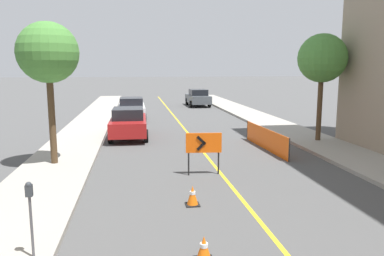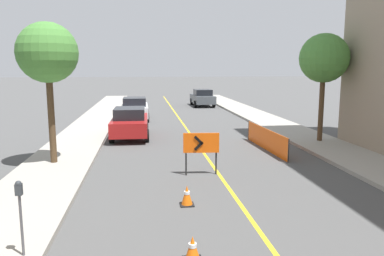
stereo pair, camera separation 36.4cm
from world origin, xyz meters
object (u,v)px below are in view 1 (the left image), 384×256
object	(u,v)px
parked_car_curb_near	(128,123)
parked_car_curb_far	(198,98)
parked_car_curb_mid	(132,109)
traffic_cone_farthest	(193,196)
parking_meter_near_curb	(30,205)
street_tree_left_near	(48,54)
arrow_barricade_primary	(204,145)
street_tree_right_near	(322,59)
traffic_cone_fifth	(204,249)

from	to	relation	value
parked_car_curb_near	parked_car_curb_far	world-z (taller)	same
parked_car_curb_mid	traffic_cone_farthest	bearing A→B (deg)	-84.53
parked_car_curb_far	parking_meter_near_curb	distance (m)	29.16
traffic_cone_farthest	parked_car_curb_mid	bearing A→B (deg)	95.84
parked_car_curb_mid	street_tree_left_near	world-z (taller)	street_tree_left_near
parked_car_curb_near	arrow_barricade_primary	bearing A→B (deg)	-69.11
traffic_cone_farthest	street_tree_left_near	world-z (taller)	street_tree_left_near
parked_car_curb_far	parking_meter_near_curb	xyz separation A→B (m)	(-7.88, -28.07, 0.37)
parking_meter_near_curb	street_tree_right_near	size ratio (longest dim) A/B	0.29
parked_car_curb_near	street_tree_left_near	bearing A→B (deg)	-115.44
traffic_cone_farthest	street_tree_left_near	distance (m)	7.55
parked_car_curb_far	parking_meter_near_curb	size ratio (longest dim) A/B	2.95
traffic_cone_farthest	arrow_barricade_primary	distance (m)	3.02
parking_meter_near_curb	parked_car_curb_near	bearing A→B (deg)	82.80
traffic_cone_fifth	arrow_barricade_primary	bearing A→B (deg)	79.60
parked_car_curb_far	arrow_barricade_primary	bearing A→B (deg)	-100.41
parked_car_curb_near	parking_meter_near_curb	bearing A→B (deg)	-96.34
traffic_cone_fifth	street_tree_right_near	xyz separation A→B (m)	(7.59, 10.31, 3.80)
parking_meter_near_curb	arrow_barricade_primary	bearing A→B (deg)	51.70
traffic_cone_fifth	parking_meter_near_curb	bearing A→B (deg)	173.23
traffic_cone_farthest	traffic_cone_fifth	bearing A→B (deg)	-94.59
traffic_cone_farthest	street_tree_right_near	size ratio (longest dim) A/B	0.11
parked_car_curb_mid	traffic_cone_fifth	bearing A→B (deg)	-86.08
arrow_barricade_primary	parked_car_curb_near	xyz separation A→B (m)	(-2.64, 7.25, -0.26)
parked_car_curb_far	street_tree_left_near	xyz separation A→B (m)	(-8.95, -20.83, 3.34)
street_tree_left_near	street_tree_right_near	xyz separation A→B (m)	(11.84, 2.69, -0.09)
traffic_cone_farthest	street_tree_left_near	xyz separation A→B (m)	(-4.48, 4.68, 3.87)
traffic_cone_farthest	parked_car_curb_near	xyz separation A→B (m)	(-1.82, 10.05, 0.53)
parked_car_curb_far	street_tree_right_near	xyz separation A→B (m)	(2.89, -18.14, 3.25)
traffic_cone_farthest	parked_car_curb_mid	xyz separation A→B (m)	(-1.71, 16.72, 0.53)
street_tree_right_near	arrow_barricade_primary	bearing A→B (deg)	-145.07
parked_car_curb_far	street_tree_right_near	bearing A→B (deg)	-82.23
parking_meter_near_curb	traffic_cone_fifth	bearing A→B (deg)	-6.77
traffic_cone_fifth	arrow_barricade_primary	xyz separation A→B (m)	(1.05, 5.74, 0.81)
parked_car_curb_mid	arrow_barricade_primary	bearing A→B (deg)	-80.08
parked_car_curb_near	street_tree_right_near	distance (m)	10.10
traffic_cone_fifth	parked_car_curb_far	distance (m)	28.84
parked_car_curb_near	parked_car_curb_far	bearing A→B (deg)	68.71
parking_meter_near_curb	street_tree_right_near	world-z (taller)	street_tree_right_near
traffic_cone_farthest	parking_meter_near_curb	size ratio (longest dim) A/B	0.37
traffic_cone_fifth	arrow_barricade_primary	world-z (taller)	arrow_barricade_primary
parked_car_curb_mid	street_tree_left_near	bearing A→B (deg)	-103.32
street_tree_right_near	parked_car_curb_far	bearing A→B (deg)	99.05
arrow_barricade_primary	street_tree_left_near	distance (m)	6.41
parking_meter_near_curb	street_tree_right_near	bearing A→B (deg)	42.67
traffic_cone_farthest	street_tree_right_near	xyz separation A→B (m)	(7.36, 7.37, 3.79)
parked_car_curb_near	street_tree_right_near	bearing A→B (deg)	-15.44
parked_car_curb_near	parked_car_curb_far	distance (m)	16.68
arrow_barricade_primary	street_tree_left_near	bearing A→B (deg)	165.39
traffic_cone_farthest	parked_car_curb_far	xyz separation A→B (m)	(4.47, 25.50, 0.53)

